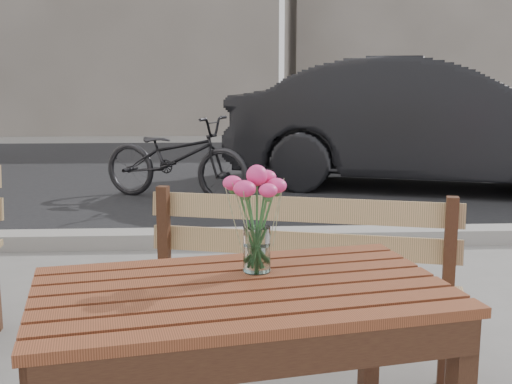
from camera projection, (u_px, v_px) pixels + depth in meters
The scene contains 6 objects.
street at pixel (246, 194), 7.16m from camera, with size 30.00×8.12×0.12m.
main_table at pixel (242, 325), 1.88m from camera, with size 1.30×0.92×0.73m.
main_bench at pixel (298, 267), 2.77m from camera, with size 1.44×0.75×0.86m.
main_vase at pixel (257, 206), 1.96m from camera, with size 0.18×0.18×0.33m.
parked_car at pixel (430, 124), 7.64m from camera, with size 1.64×4.69×1.55m, color black.
bicycle at pixel (175, 158), 6.97m from camera, with size 0.61×1.75×0.92m, color black.
Camera 1 is at (-0.26, -1.97, 1.34)m, focal length 45.00 mm.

